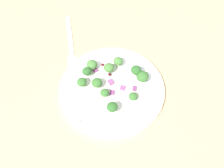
% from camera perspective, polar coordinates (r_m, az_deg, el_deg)
% --- Properties ---
extents(ground_plane, '(1.80, 1.80, 0.02)m').
position_cam_1_polar(ground_plane, '(0.66, 1.42, -1.95)').
color(ground_plane, tan).
extents(plate, '(0.25, 0.25, 0.02)m').
position_cam_1_polar(plate, '(0.65, 0.00, -0.89)').
color(plate, white).
rests_on(plate, ground_plane).
extents(dressing_pool, '(0.15, 0.15, 0.00)m').
position_cam_1_polar(dressing_pool, '(0.65, 0.00, -0.68)').
color(dressing_pool, white).
rests_on(dressing_pool, plate).
extents(broccoli_floret_0, '(0.02, 0.02, 0.02)m').
position_cam_1_polar(broccoli_floret_0, '(0.62, -1.55, -1.86)').
color(broccoli_floret_0, '#ADD18E').
rests_on(broccoli_floret_0, plate).
extents(broccoli_floret_1, '(0.02, 0.02, 0.02)m').
position_cam_1_polar(broccoli_floret_1, '(0.62, 4.43, -2.62)').
color(broccoli_floret_1, '#9EC684').
rests_on(broccoli_floret_1, plate).
extents(broccoli_floret_2, '(0.03, 0.03, 0.03)m').
position_cam_1_polar(broccoli_floret_2, '(0.65, 6.41, 1.54)').
color(broccoli_floret_2, '#ADD18E').
rests_on(broccoli_floret_2, plate).
extents(broccoli_floret_3, '(0.02, 0.02, 0.03)m').
position_cam_1_polar(broccoli_floret_3, '(0.63, -3.19, 0.04)').
color(broccoli_floret_3, '#ADD18E').
rests_on(broccoli_floret_3, plate).
extents(broccoli_floret_4, '(0.03, 0.03, 0.03)m').
position_cam_1_polar(broccoli_floret_4, '(0.66, -0.64, 3.41)').
color(broccoli_floret_4, '#8EB77A').
rests_on(broccoli_floret_4, plate).
extents(broccoli_floret_5, '(0.02, 0.02, 0.02)m').
position_cam_1_polar(broccoli_floret_5, '(0.64, -6.30, 0.48)').
color(broccoli_floret_5, '#9EC684').
rests_on(broccoli_floret_5, plate).
extents(broccoli_floret_6, '(0.02, 0.02, 0.02)m').
position_cam_1_polar(broccoli_floret_6, '(0.60, 0.05, -4.84)').
color(broccoli_floret_6, '#ADD18E').
rests_on(broccoli_floret_6, plate).
extents(broccoli_floret_7, '(0.02, 0.02, 0.02)m').
position_cam_1_polar(broccoli_floret_7, '(0.65, -5.31, 2.65)').
color(broccoli_floret_7, '#ADD18E').
rests_on(broccoli_floret_7, plate).
extents(broccoli_floret_8, '(0.02, 0.02, 0.02)m').
position_cam_1_polar(broccoli_floret_8, '(0.67, 1.31, 4.78)').
color(broccoli_floret_8, '#8EB77A').
rests_on(broccoli_floret_8, plate).
extents(broccoli_floret_9, '(0.03, 0.03, 0.03)m').
position_cam_1_polar(broccoli_floret_9, '(0.65, 5.07, 2.89)').
color(broccoli_floret_9, '#8EB77A').
rests_on(broccoli_floret_9, plate).
extents(broccoli_floret_10, '(0.03, 0.03, 0.03)m').
position_cam_1_polar(broccoli_floret_10, '(0.67, -4.22, 4.05)').
color(broccoli_floret_10, '#9EC684').
rests_on(broccoli_floret_10, plate).
extents(cranberry_0, '(0.01, 0.01, 0.01)m').
position_cam_1_polar(cranberry_0, '(0.66, -0.51, 2.03)').
color(cranberry_0, '#4C0A14').
rests_on(cranberry_0, plate).
extents(cranberry_1, '(0.01, 0.01, 0.01)m').
position_cam_1_polar(cranberry_1, '(0.68, -2.01, 4.07)').
color(cranberry_1, maroon).
rests_on(cranberry_1, plate).
extents(cranberry_2, '(0.01, 0.01, 0.01)m').
position_cam_1_polar(cranberry_2, '(0.64, -3.76, -0.15)').
color(cranberry_2, maroon).
rests_on(cranberry_2, plate).
extents(onion_bit_0, '(0.01, 0.01, 0.00)m').
position_cam_1_polar(onion_bit_0, '(0.64, -0.02, -1.80)').
color(onion_bit_0, '#843D75').
rests_on(onion_bit_0, plate).
extents(onion_bit_1, '(0.01, 0.01, 0.01)m').
position_cam_1_polar(onion_bit_1, '(0.67, -3.53, 2.92)').
color(onion_bit_1, '#843D75').
rests_on(onion_bit_1, plate).
extents(onion_bit_2, '(0.01, 0.01, 0.00)m').
position_cam_1_polar(onion_bit_2, '(0.65, 2.27, -0.55)').
color(onion_bit_2, '#934C84').
rests_on(onion_bit_2, plate).
extents(onion_bit_3, '(0.02, 0.02, 0.01)m').
position_cam_1_polar(onion_bit_3, '(0.65, -0.26, 0.42)').
color(onion_bit_3, '#934C84').
rests_on(onion_bit_3, plate).
extents(onion_bit_4, '(0.01, 0.01, 0.00)m').
position_cam_1_polar(onion_bit_4, '(0.64, 4.72, -0.92)').
color(onion_bit_4, '#843D75').
rests_on(onion_bit_4, plate).
extents(fork, '(0.06, 0.18, 0.01)m').
position_cam_1_polar(fork, '(0.75, -8.62, 8.37)').
color(fork, silver).
rests_on(fork, ground_plane).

